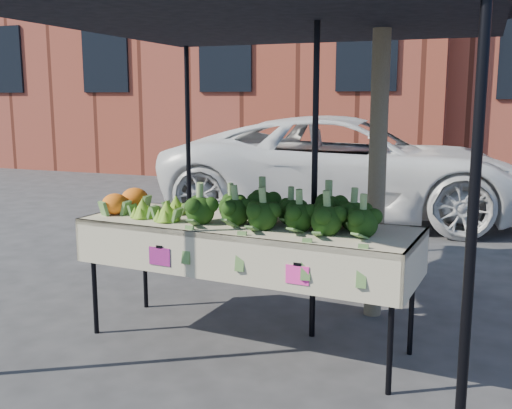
% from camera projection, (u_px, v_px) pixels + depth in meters
% --- Properties ---
extents(ground, '(90.00, 90.00, 0.00)m').
position_uv_depth(ground, '(229.00, 333.00, 4.59)').
color(ground, '#2B2B2D').
extents(table, '(2.46, 0.99, 0.90)m').
position_uv_depth(table, '(246.00, 284.00, 4.32)').
color(table, '#C1B89C').
rests_on(table, ground).
extents(canopy, '(3.16, 3.16, 2.74)m').
position_uv_depth(canopy, '(272.00, 152.00, 4.49)').
color(canopy, black).
rests_on(canopy, ground).
extents(broccoli_heap, '(1.38, 0.58, 0.27)m').
position_uv_depth(broccoli_heap, '(284.00, 206.00, 4.14)').
color(broccoli_heap, black).
rests_on(broccoli_heap, table).
extents(romanesco_cluster, '(0.44, 0.48, 0.21)m').
position_uv_depth(romanesco_cluster, '(162.00, 203.00, 4.44)').
color(romanesco_cluster, '#80BB28').
rests_on(romanesco_cluster, table).
extents(cauliflower_pair, '(0.24, 0.44, 0.19)m').
position_uv_depth(cauliflower_pair, '(125.00, 200.00, 4.65)').
color(cauliflower_pair, orange).
rests_on(cauliflower_pair, table).
extents(vehicle, '(1.75, 2.64, 5.44)m').
position_uv_depth(vehicle, '(352.00, 31.00, 8.58)').
color(vehicle, white).
rests_on(vehicle, ground).
extents(street_tree, '(2.08, 2.08, 4.10)m').
position_uv_depth(street_tree, '(381.00, 62.00, 4.63)').
color(street_tree, '#1E4C14').
rests_on(street_tree, ground).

